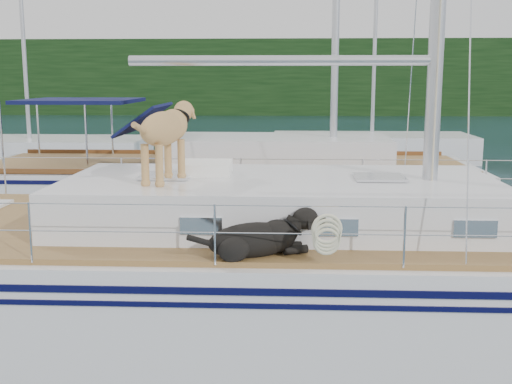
{
  "coord_description": "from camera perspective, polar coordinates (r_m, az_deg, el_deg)",
  "views": [
    {
      "loc": [
        0.88,
        -7.69,
        3.02
      ],
      "look_at": [
        0.5,
        0.2,
        1.6
      ],
      "focal_mm": 45.0,
      "sensor_mm": 36.0,
      "label": 1
    }
  ],
  "objects": [
    {
      "name": "ground",
      "position": [
        8.31,
        -3.58,
        -11.15
      ],
      "size": [
        120.0,
        120.0,
        0.0
      ],
      "primitive_type": "plane",
      "color": "black",
      "rests_on": "ground"
    },
    {
      "name": "tree_line",
      "position": [
        52.7,
        1.84,
        10.14
      ],
      "size": [
        90.0,
        3.0,
        6.0
      ],
      "primitive_type": "cube",
      "color": "black",
      "rests_on": "ground"
    },
    {
      "name": "shore_bank",
      "position": [
        53.95,
        1.84,
        7.6
      ],
      "size": [
        92.0,
        1.0,
        1.2
      ],
      "primitive_type": "cube",
      "color": "#595147",
      "rests_on": "ground"
    },
    {
      "name": "main_sailboat",
      "position": [
        8.07,
        -3.01,
        -6.69
      ],
      "size": [
        12.0,
        3.82,
        14.01
      ],
      "color": "silver",
      "rests_on": "ground"
    },
    {
      "name": "neighbor_sailboat",
      "position": [
        14.41,
        -2.32,
        0.61
      ],
      "size": [
        11.0,
        3.5,
        13.3
      ],
      "color": "silver",
      "rests_on": "ground"
    },
    {
      "name": "bg_boat_west",
      "position": [
        23.58,
        -19.41,
        3.33
      ],
      "size": [
        8.0,
        3.0,
        11.65
      ],
      "color": "silver",
      "rests_on": "ground"
    },
    {
      "name": "bg_boat_center",
      "position": [
        24.03,
        10.23,
        3.88
      ],
      "size": [
        7.2,
        3.0,
        11.65
      ],
      "color": "silver",
      "rests_on": "ground"
    }
  ]
}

